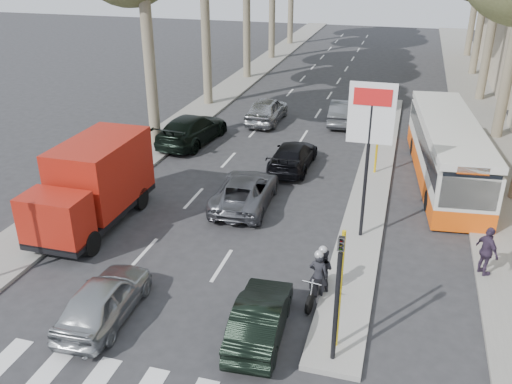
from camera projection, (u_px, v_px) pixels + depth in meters
ground at (228, 306)px, 15.68m from camera, size 120.00×120.00×0.00m
sidewalk_right at (475, 103)px, 35.33m from camera, size 3.20×70.00×0.12m
median_left at (246, 77)px, 42.10m from camera, size 2.40×64.00×0.12m
traffic_island at (374, 174)px, 24.44m from camera, size 1.50×26.00×0.16m
billboard at (369, 140)px, 17.68m from camera, size 1.50×12.10×5.60m
traffic_light_island at (338, 279)px, 12.52m from camera, size 0.16×0.41×3.60m
silver_hatchback at (104, 299)px, 14.92m from camera, size 1.68×3.81×1.27m
dark_hatchback at (260, 318)px, 14.25m from camera, size 1.49×3.66×1.18m
queue_car_a at (245, 191)px, 21.46m from camera, size 2.31×4.60×1.25m
queue_car_b at (293, 156)px, 25.03m from camera, size 1.77×4.26×1.23m
queue_car_c at (267, 110)px, 31.44m from camera, size 1.78×4.37×1.49m
queue_car_d at (344, 112)px, 31.29m from camera, size 1.61×4.22×1.37m
queue_car_e at (192, 129)px, 28.15m from camera, size 2.65×5.36×1.50m
red_truck at (94, 183)px, 19.66m from camera, size 2.23×5.77×3.07m
city_bus at (447, 149)px, 23.47m from camera, size 3.33×10.44×2.70m
motorcycle at (320, 274)px, 15.83m from camera, size 0.79×1.95×1.66m
pedestrian_near at (487, 251)px, 16.65m from camera, size 0.91×1.05×1.63m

